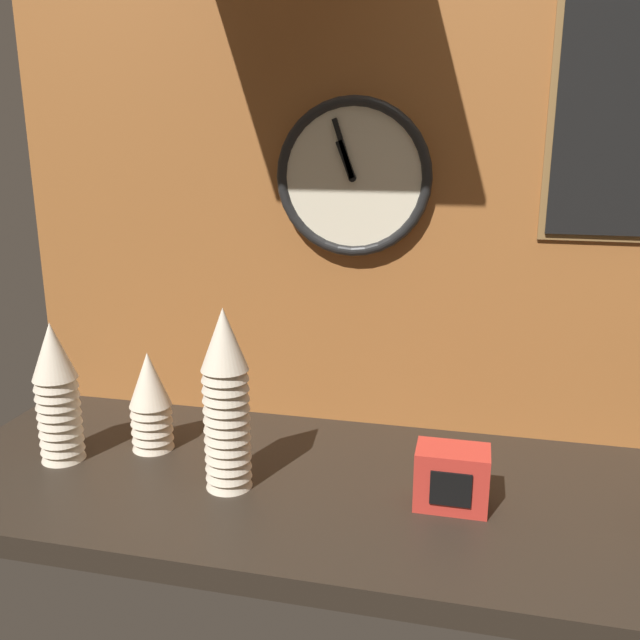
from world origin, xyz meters
name	(u,v)px	position (x,y,z in m)	size (l,w,h in m)	color
ground_plane	(383,496)	(0.00, 0.00, -0.02)	(1.60, 0.56, 0.04)	black
wall_tiled_back	(410,165)	(0.00, 0.27, 0.53)	(1.60, 0.03, 1.05)	#A3602D
cup_stack_left	(150,401)	(-0.45, 0.04, 0.10)	(0.08, 0.08, 0.19)	beige
cup_stack_center_left	(226,400)	(-0.26, -0.06, 0.16)	(0.08, 0.08, 0.32)	beige
cup_stack_far_left	(57,392)	(-0.59, -0.04, 0.13)	(0.08, 0.08, 0.26)	beige
wall_clock	(353,178)	(-0.10, 0.23, 0.50)	(0.30, 0.03, 0.30)	beige
napkin_dispenser	(452,478)	(0.11, -0.04, 0.05)	(0.12, 0.08, 0.10)	red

